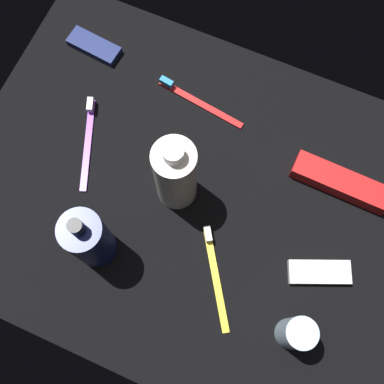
% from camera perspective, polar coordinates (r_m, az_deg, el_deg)
% --- Properties ---
extents(ground_plane, '(0.84, 0.64, 0.01)m').
position_cam_1_polar(ground_plane, '(0.87, 0.00, -0.68)').
color(ground_plane, black).
extents(lotion_bottle, '(0.07, 0.07, 0.18)m').
position_cam_1_polar(lotion_bottle, '(0.79, -11.98, -5.46)').
color(lotion_bottle, navy).
rests_on(lotion_bottle, ground_plane).
extents(bodywash_bottle, '(0.07, 0.07, 0.20)m').
position_cam_1_polar(bodywash_bottle, '(0.78, -2.07, 1.79)').
color(bodywash_bottle, silver).
rests_on(bodywash_bottle, ground_plane).
extents(deodorant_stick, '(0.05, 0.05, 0.10)m').
position_cam_1_polar(deodorant_stick, '(0.80, 12.06, -15.92)').
color(deodorant_stick, silver).
rests_on(deodorant_stick, ground_plane).
extents(toothbrush_purple, '(0.08, 0.17, 0.02)m').
position_cam_1_polar(toothbrush_purple, '(0.92, -12.11, 6.19)').
color(toothbrush_purple, purple).
rests_on(toothbrush_purple, ground_plane).
extents(toothbrush_yellow, '(0.11, 0.16, 0.02)m').
position_cam_1_polar(toothbrush_yellow, '(0.83, 2.68, -9.31)').
color(toothbrush_yellow, yellow).
rests_on(toothbrush_yellow, ground_plane).
extents(toothbrush_red, '(0.18, 0.04, 0.02)m').
position_cam_1_polar(toothbrush_red, '(0.93, 0.42, 10.74)').
color(toothbrush_red, red).
rests_on(toothbrush_red, ground_plane).
extents(toothpaste_box_red, '(0.18, 0.05, 0.03)m').
position_cam_1_polar(toothpaste_box_red, '(0.90, 17.08, 1.05)').
color(toothpaste_box_red, red).
rests_on(toothpaste_box_red, ground_plane).
extents(snack_bar_white, '(0.11, 0.08, 0.01)m').
position_cam_1_polar(snack_bar_white, '(0.86, 14.71, -9.10)').
color(snack_bar_white, white).
rests_on(snack_bar_white, ground_plane).
extents(snack_bar_navy, '(0.11, 0.05, 0.01)m').
position_cam_1_polar(snack_bar_navy, '(1.01, -11.41, 16.43)').
color(snack_bar_navy, navy).
rests_on(snack_bar_navy, ground_plane).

